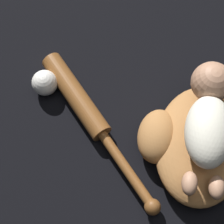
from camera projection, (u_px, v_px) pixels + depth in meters
ground_plane at (207, 140)px, 1.07m from camera, size 6.00×6.00×0.00m
baseball_glove at (193, 143)px, 1.01m from camera, size 0.41×0.37×0.09m
baby_figure at (209, 117)px, 0.94m from camera, size 0.35×0.23×0.11m
baseball_bat at (86, 111)px, 1.07m from camera, size 0.26×0.52×0.06m
baseball at (45, 83)px, 1.10m from camera, size 0.08×0.08×0.08m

